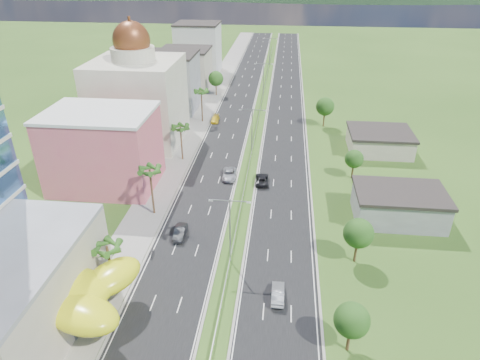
% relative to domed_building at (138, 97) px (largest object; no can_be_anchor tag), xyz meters
% --- Properties ---
extents(ground, '(500.00, 500.00, 0.00)m').
position_rel_domed_building_xyz_m(ground, '(28.00, -55.00, -11.35)').
color(ground, '#2D5119').
rests_on(ground, ground).
extents(road_left, '(11.00, 260.00, 0.04)m').
position_rel_domed_building_xyz_m(road_left, '(20.50, 35.00, -11.33)').
color(road_left, black).
rests_on(road_left, ground).
extents(road_right, '(11.00, 260.00, 0.04)m').
position_rel_domed_building_xyz_m(road_right, '(35.50, 35.00, -11.33)').
color(road_right, black).
rests_on(road_right, ground).
extents(sidewalk_left, '(7.00, 260.00, 0.12)m').
position_rel_domed_building_xyz_m(sidewalk_left, '(11.00, 35.00, -11.29)').
color(sidewalk_left, gray).
rests_on(sidewalk_left, ground).
extents(median_guardrail, '(0.10, 216.06, 0.76)m').
position_rel_domed_building_xyz_m(median_guardrail, '(28.00, 16.99, -10.74)').
color(median_guardrail, gray).
rests_on(median_guardrail, ground).
extents(streetlight_median_b, '(6.04, 0.25, 11.00)m').
position_rel_domed_building_xyz_m(streetlight_median_b, '(28.00, -45.00, -4.61)').
color(streetlight_median_b, gray).
rests_on(streetlight_median_b, ground).
extents(streetlight_median_c, '(6.04, 0.25, 11.00)m').
position_rel_domed_building_xyz_m(streetlight_median_c, '(28.00, -5.00, -4.61)').
color(streetlight_median_c, gray).
rests_on(streetlight_median_c, ground).
extents(streetlight_median_d, '(6.04, 0.25, 11.00)m').
position_rel_domed_building_xyz_m(streetlight_median_d, '(28.00, 40.00, -4.61)').
color(streetlight_median_d, gray).
rests_on(streetlight_median_d, ground).
extents(streetlight_median_e, '(6.04, 0.25, 11.00)m').
position_rel_domed_building_xyz_m(streetlight_median_e, '(28.00, 85.00, -4.61)').
color(streetlight_median_e, gray).
rests_on(streetlight_median_e, ground).
extents(lime_canopy, '(18.00, 15.00, 7.40)m').
position_rel_domed_building_xyz_m(lime_canopy, '(8.00, -59.00, -6.36)').
color(lime_canopy, yellow).
rests_on(lime_canopy, ground).
extents(pink_shophouse, '(20.00, 15.00, 15.00)m').
position_rel_domed_building_xyz_m(pink_shophouse, '(0.00, -23.00, -3.85)').
color(pink_shophouse, '#D9596F').
rests_on(pink_shophouse, ground).
extents(domed_building, '(20.00, 20.00, 28.70)m').
position_rel_domed_building_xyz_m(domed_building, '(0.00, 0.00, 0.00)').
color(domed_building, beige).
rests_on(domed_building, ground).
extents(midrise_grey, '(16.00, 15.00, 16.00)m').
position_rel_domed_building_xyz_m(midrise_grey, '(1.00, 25.00, -3.35)').
color(midrise_grey, gray).
rests_on(midrise_grey, ground).
extents(midrise_beige, '(16.00, 15.00, 13.00)m').
position_rel_domed_building_xyz_m(midrise_beige, '(1.00, 47.00, -4.85)').
color(midrise_beige, '#B3AA93').
rests_on(midrise_beige, ground).
extents(midrise_white, '(16.00, 15.00, 18.00)m').
position_rel_domed_building_xyz_m(midrise_white, '(1.00, 70.00, -2.35)').
color(midrise_white, silver).
rests_on(midrise_white, ground).
extents(shed_near, '(15.00, 10.00, 5.00)m').
position_rel_domed_building_xyz_m(shed_near, '(56.00, -30.00, -8.85)').
color(shed_near, gray).
rests_on(shed_near, ground).
extents(shed_far, '(14.00, 12.00, 4.40)m').
position_rel_domed_building_xyz_m(shed_far, '(58.00, -0.00, -9.15)').
color(shed_far, '#B3AA93').
rests_on(shed_far, ground).
extents(palm_tree_b, '(3.60, 3.60, 8.10)m').
position_rel_domed_building_xyz_m(palm_tree_b, '(12.50, -53.00, -4.29)').
color(palm_tree_b, '#47301C').
rests_on(palm_tree_b, ground).
extents(palm_tree_c, '(3.60, 3.60, 9.60)m').
position_rel_domed_building_xyz_m(palm_tree_c, '(12.50, -33.00, -2.85)').
color(palm_tree_c, '#47301C').
rests_on(palm_tree_c, ground).
extents(palm_tree_d, '(3.60, 3.60, 8.60)m').
position_rel_domed_building_xyz_m(palm_tree_d, '(12.50, -10.00, -3.81)').
color(palm_tree_d, '#47301C').
rests_on(palm_tree_d, ground).
extents(palm_tree_e, '(3.60, 3.60, 9.40)m').
position_rel_domed_building_xyz_m(palm_tree_e, '(12.50, 15.00, -3.05)').
color(palm_tree_e, '#47301C').
rests_on(palm_tree_e, ground).
extents(leafy_tree_lfar, '(4.90, 4.90, 8.05)m').
position_rel_domed_building_xyz_m(leafy_tree_lfar, '(12.50, 40.00, -5.78)').
color(leafy_tree_lfar, '#47301C').
rests_on(leafy_tree_lfar, ground).
extents(leafy_tree_ra, '(4.20, 4.20, 6.90)m').
position_rel_domed_building_xyz_m(leafy_tree_ra, '(44.00, -60.00, -6.58)').
color(leafy_tree_ra, '#47301C').
rests_on(leafy_tree_ra, ground).
extents(leafy_tree_rb, '(4.55, 4.55, 7.47)m').
position_rel_domed_building_xyz_m(leafy_tree_rb, '(47.00, -43.00, -6.18)').
color(leafy_tree_rb, '#47301C').
rests_on(leafy_tree_rb, ground).
extents(leafy_tree_rc, '(3.85, 3.85, 6.33)m').
position_rel_domed_building_xyz_m(leafy_tree_rc, '(50.00, -15.00, -6.98)').
color(leafy_tree_rc, '#47301C').
rests_on(leafy_tree_rc, ground).
extents(leafy_tree_rd, '(4.90, 4.90, 8.05)m').
position_rel_domed_building_xyz_m(leafy_tree_rd, '(46.00, 15.00, -5.78)').
color(leafy_tree_rd, '#47301C').
rests_on(leafy_tree_rd, ground).
extents(car_dark_left, '(1.87, 5.06, 1.65)m').
position_rel_domed_building_xyz_m(car_dark_left, '(18.85, -39.56, -10.49)').
color(car_dark_left, black).
rests_on(car_dark_left, road_left).
extents(car_silver_mid_left, '(3.12, 6.07, 1.64)m').
position_rel_domed_building_xyz_m(car_silver_mid_left, '(24.31, -17.82, -10.50)').
color(car_silver_mid_left, '#9E9FA5').
rests_on(car_silver_mid_left, road_left).
extents(car_yellow_far_left, '(2.21, 5.09, 1.46)m').
position_rel_domed_building_xyz_m(car_yellow_far_left, '(16.08, 15.29, -10.59)').
color(car_yellow_far_left, gold).
rests_on(car_yellow_far_left, road_left).
extents(car_silver_right, '(1.73, 4.91, 1.62)m').
position_rel_domed_building_xyz_m(car_silver_right, '(35.47, -52.27, -10.51)').
color(car_silver_right, '#999AA0').
rests_on(car_silver_right, road_right).
extents(car_dark_far_right, '(2.96, 5.90, 1.60)m').
position_rel_domed_building_xyz_m(car_dark_far_right, '(31.28, -19.25, -10.51)').
color(car_dark_far_right, black).
rests_on(car_dark_far_right, road_right).
extents(motorcycle, '(0.79, 2.05, 1.28)m').
position_rel_domed_building_xyz_m(motorcycle, '(15.70, -45.05, -10.67)').
color(motorcycle, black).
rests_on(motorcycle, road_left).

